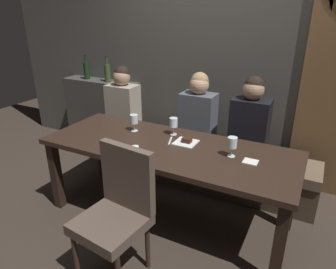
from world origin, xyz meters
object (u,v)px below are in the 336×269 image
object	(u,v)px
diner_far_end	(250,120)
wine_bottle_dark_red	(87,70)
wine_bottle_pale_label	(107,72)
wine_glass_center_front	(174,123)
wine_glass_center_back	(232,143)
dessert_plate	(186,142)
diner_redhead	(123,101)
diner_bearded	(198,112)
fork_on_table	(170,141)
wine_glass_end_left	(134,119)
chair_near_side	(118,207)
banquette_bench	(196,164)
dining_table	(168,154)
espresso_cup	(135,151)

from	to	relation	value
diner_far_end	wine_bottle_dark_red	xyz separation A→B (m)	(-2.30, 0.32, 0.24)
wine_bottle_pale_label	wine_glass_center_front	world-z (taller)	wine_bottle_pale_label
wine_glass_center_back	dessert_plate	world-z (taller)	wine_glass_center_back
diner_redhead	diner_bearded	distance (m)	0.95
wine_bottle_pale_label	fork_on_table	xyz separation A→B (m)	(1.39, -0.93, -0.33)
wine_bottle_dark_red	wine_glass_center_back	bearing A→B (deg)	-22.94
diner_bearded	wine_glass_end_left	world-z (taller)	diner_bearded
chair_near_side	diner_redhead	bearing A→B (deg)	123.47
banquette_bench	wine_glass_center_back	world-z (taller)	wine_glass_center_back
dining_table	banquette_bench	bearing A→B (deg)	90.00
espresso_cup	diner_redhead	bearing A→B (deg)	129.57
wine_glass_center_back	wine_glass_center_front	distance (m)	0.64
wine_glass_center_back	fork_on_table	bearing A→B (deg)	175.39
banquette_bench	chair_near_side	world-z (taller)	chair_near_side
chair_near_side	wine_glass_center_front	distance (m)	1.01
banquette_bench	wine_bottle_dark_red	size ratio (longest dim) A/B	7.67
dessert_plate	wine_bottle_dark_red	bearing A→B (deg)	154.28
banquette_bench	fork_on_table	world-z (taller)	fork_on_table
diner_bearded	wine_glass_center_back	size ratio (longest dim) A/B	4.85
chair_near_side	espresso_cup	bearing A→B (deg)	107.12
espresso_cup	dessert_plate	world-z (taller)	espresso_cup
chair_near_side	wine_glass_end_left	distance (m)	1.01
diner_far_end	wine_bottle_pale_label	distance (m)	1.98
diner_redhead	wine_bottle_dark_red	xyz separation A→B (m)	(-0.80, 0.31, 0.25)
diner_far_end	fork_on_table	bearing A→B (deg)	-132.38
wine_glass_center_back	espresso_cup	bearing A→B (deg)	-156.41
diner_far_end	wine_glass_center_front	world-z (taller)	diner_far_end
espresso_cup	wine_glass_end_left	bearing A→B (deg)	124.13
banquette_bench	diner_redhead	size ratio (longest dim) A/B	3.19
dessert_plate	fork_on_table	xyz separation A→B (m)	(-0.14, -0.02, -0.01)
chair_near_side	wine_glass_center_back	xyz separation A→B (m)	(0.57, 0.76, 0.29)
diner_bearded	fork_on_table	world-z (taller)	diner_bearded
wine_bottle_pale_label	wine_glass_center_front	size ratio (longest dim) A/B	1.99
chair_near_side	wine_glass_end_left	xyz separation A→B (m)	(-0.42, 0.87, 0.30)
wine_bottle_pale_label	espresso_cup	size ratio (longest dim) A/B	2.72
diner_redhead	wine_glass_end_left	distance (m)	0.77
wine_bottle_dark_red	dessert_plate	distance (m)	2.12
banquette_bench	dessert_plate	size ratio (longest dim) A/B	13.16
wine_glass_end_left	wine_bottle_pale_label	bearing A→B (deg)	138.19
wine_bottle_pale_label	dessert_plate	xyz separation A→B (m)	(1.53, -0.90, -0.32)
dining_table	diner_redhead	size ratio (longest dim) A/B	2.80
diner_redhead	wine_bottle_pale_label	distance (m)	0.59
dining_table	banquette_bench	world-z (taller)	dining_table
wine_glass_center_back	espresso_cup	world-z (taller)	wine_glass_center_back
dining_table	wine_glass_center_back	distance (m)	0.59
diner_bearded	wine_glass_center_back	bearing A→B (deg)	-50.39
diner_redhead	fork_on_table	bearing A→B (deg)	-33.32
dining_table	wine_bottle_pale_label	world-z (taller)	wine_bottle_pale_label
diner_far_end	wine_glass_end_left	distance (m)	1.12
wine_bottle_dark_red	dessert_plate	world-z (taller)	wine_bottle_dark_red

